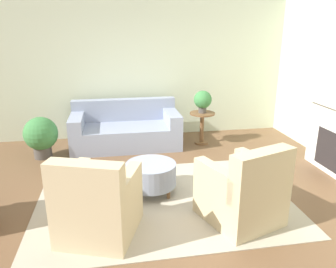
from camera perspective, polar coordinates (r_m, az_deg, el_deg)
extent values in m
plane|color=brown|center=(4.45, -0.70, -11.51)|extent=(16.00, 16.00, 0.00)
cube|color=beige|center=(6.85, -4.80, 11.26)|extent=(9.79, 0.12, 2.80)
cube|color=#B2A893|center=(4.45, -0.70, -11.46)|extent=(3.30, 2.32, 0.01)
cube|color=#8E99B2|center=(6.37, -7.32, -0.32)|extent=(2.04, 1.00, 0.42)
cube|color=#8E99B2|center=(6.63, -7.65, 4.24)|extent=(2.04, 0.20, 0.43)
cube|color=#8E99B2|center=(6.28, -15.64, 2.04)|extent=(0.24, 0.96, 0.24)
cube|color=#8E99B2|center=(6.35, 0.69, 2.88)|extent=(0.24, 0.96, 0.24)
cube|color=brown|center=(5.98, -7.03, -3.35)|extent=(1.83, 0.05, 0.06)
cube|color=#C6B289|center=(3.80, -11.71, -13.79)|extent=(1.00, 1.03, 0.40)
cube|color=#C6B289|center=(3.32, -14.18, -9.42)|extent=(0.79, 0.44, 0.56)
cube|color=#C6B289|center=(3.55, -7.19, -9.38)|extent=(0.40, 0.79, 0.31)
cube|color=#C6B289|center=(3.77, -16.43, -8.34)|extent=(0.40, 0.79, 0.31)
cube|color=brown|center=(4.20, -9.66, -13.12)|extent=(0.66, 0.28, 0.06)
cube|color=#C6B289|center=(4.06, 12.27, -11.68)|extent=(1.00, 1.03, 0.40)
cube|color=#C6B289|center=(3.64, 16.03, -7.04)|extent=(0.79, 0.44, 0.56)
cube|color=#C6B289|center=(4.11, 15.70, -6.01)|extent=(0.40, 0.79, 0.31)
cube|color=#C6B289|center=(3.72, 8.78, -8.10)|extent=(0.40, 0.79, 0.31)
cube|color=brown|center=(4.39, 8.77, -11.57)|extent=(0.66, 0.28, 0.06)
cylinder|color=#8E99B2|center=(4.52, -2.99, -6.98)|extent=(0.69, 0.69, 0.31)
cylinder|color=brown|center=(4.42, -5.32, -10.80)|extent=(0.05, 0.05, 0.12)
cylinder|color=brown|center=(4.46, 0.08, -10.40)|extent=(0.05, 0.05, 0.12)
cylinder|color=brown|center=(4.78, -5.74, -8.44)|extent=(0.05, 0.05, 0.12)
cylinder|color=brown|center=(4.82, -0.79, -8.10)|extent=(0.05, 0.05, 0.12)
cylinder|color=brown|center=(6.40, 5.99, 3.58)|extent=(0.49, 0.49, 0.03)
cylinder|color=brown|center=(6.48, 5.90, 0.89)|extent=(0.08, 0.08, 0.60)
cylinder|color=brown|center=(6.57, 5.83, -1.48)|extent=(0.27, 0.27, 0.03)
cube|color=#282323|center=(5.67, 26.39, -2.57)|extent=(0.02, 0.66, 0.60)
cylinder|color=silver|center=(5.82, 26.82, 6.22)|extent=(0.21, 0.21, 0.20)
cylinder|color=silver|center=(5.80, 27.01, 7.56)|extent=(0.10, 0.10, 0.08)
cylinder|color=#4C4742|center=(6.38, 6.01, 4.21)|extent=(0.15, 0.15, 0.11)
sphere|color=#3D7F42|center=(6.34, 6.07, 5.99)|extent=(0.34, 0.34, 0.34)
cylinder|color=#4C4742|center=(6.21, -20.93, -2.97)|extent=(0.30, 0.30, 0.20)
sphere|color=#3D7F42|center=(6.10, -21.29, 0.07)|extent=(0.58, 0.58, 0.58)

